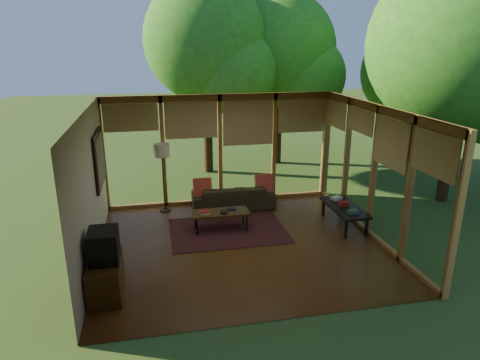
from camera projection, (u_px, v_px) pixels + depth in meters
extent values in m
plane|color=brown|center=(241.00, 245.00, 8.54)|extent=(5.50, 5.50, 0.00)
plane|color=white|center=(241.00, 109.00, 7.72)|extent=(5.50, 5.50, 0.00)
cube|color=silver|center=(90.00, 190.00, 7.59)|extent=(0.04, 5.00, 2.70)
cube|color=silver|center=(279.00, 236.00, 5.80)|extent=(5.50, 0.04, 2.70)
cube|color=#9C6930|center=(220.00, 150.00, 10.46)|extent=(5.50, 0.12, 2.70)
cube|color=#9C6930|center=(374.00, 172.00, 8.66)|extent=(0.12, 5.00, 2.70)
plane|color=#324E1D|center=(391.00, 141.00, 17.56)|extent=(40.00, 40.00, 0.00)
cylinder|color=#332012|center=(207.00, 90.00, 12.74)|extent=(0.28, 0.28, 5.03)
sphere|color=#206216|center=(205.00, 40.00, 12.31)|extent=(3.55, 3.55, 3.55)
cylinder|color=#332012|center=(278.00, 92.00, 13.79)|extent=(0.28, 0.28, 4.68)
sphere|color=#206216|center=(279.00, 50.00, 13.39)|extent=(3.56, 3.56, 3.56)
cylinder|color=#332012|center=(450.00, 104.00, 10.21)|extent=(0.28, 0.28, 4.91)
sphere|color=#206216|center=(459.00, 44.00, 9.79)|extent=(4.17, 4.17, 4.17)
cylinder|color=#332012|center=(405.00, 105.00, 13.98)|extent=(0.28, 0.28, 3.80)
sphere|color=#206216|center=(409.00, 72.00, 13.66)|extent=(3.04, 3.04, 3.04)
cube|color=maroon|center=(228.00, 230.00, 9.17)|extent=(2.45, 1.74, 0.01)
imported|color=#322C19|center=(233.00, 197.00, 10.36)|extent=(2.00, 0.83, 0.58)
cube|color=#9C150E|center=(202.00, 187.00, 10.08)|extent=(0.43, 0.23, 0.45)
cube|color=#9C150E|center=(264.00, 183.00, 10.37)|extent=(0.44, 0.23, 0.46)
cube|color=beige|center=(205.00, 213.00, 8.96)|extent=(0.23, 0.18, 0.03)
cube|color=maroon|center=(205.00, 212.00, 8.95)|extent=(0.21, 0.17, 0.03)
cube|color=black|center=(232.00, 209.00, 9.20)|extent=(0.19, 0.15, 0.03)
ellipsoid|color=black|center=(224.00, 212.00, 8.99)|extent=(0.16, 0.16, 0.07)
cube|color=#4A2F14|center=(106.00, 277.00, 6.79)|extent=(0.50, 1.00, 0.60)
cube|color=black|center=(104.00, 245.00, 6.63)|extent=(0.45, 0.55, 0.50)
cube|color=#315545|center=(353.00, 212.00, 8.91)|extent=(0.24, 0.19, 0.08)
cube|color=maroon|center=(344.00, 204.00, 9.32)|extent=(0.22, 0.18, 0.09)
cube|color=beige|center=(336.00, 198.00, 9.70)|extent=(0.29, 0.26, 0.07)
cylinder|color=black|center=(165.00, 210.00, 10.26)|extent=(0.26, 0.26, 0.03)
cylinder|color=black|center=(163.00, 180.00, 10.02)|extent=(0.03, 0.03, 1.52)
cylinder|color=beige|center=(162.00, 150.00, 9.80)|extent=(0.36, 0.36, 0.30)
cube|color=#4A2F14|center=(221.00, 213.00, 9.09)|extent=(1.20, 0.50, 0.05)
cylinder|color=black|center=(197.00, 227.00, 8.88)|extent=(0.03, 0.03, 0.38)
cylinder|color=black|center=(247.00, 223.00, 9.09)|extent=(0.03, 0.03, 0.38)
cylinder|color=black|center=(195.00, 221.00, 9.22)|extent=(0.03, 0.03, 0.38)
cylinder|color=black|center=(243.00, 217.00, 9.43)|extent=(0.03, 0.03, 0.38)
cube|color=black|center=(345.00, 207.00, 9.30)|extent=(0.60, 1.40, 0.05)
cube|color=black|center=(346.00, 229.00, 8.77)|extent=(0.05, 0.05, 0.40)
cube|color=black|center=(367.00, 227.00, 8.86)|extent=(0.05, 0.05, 0.40)
cube|color=black|center=(323.00, 208.00, 9.88)|extent=(0.05, 0.05, 0.40)
cube|color=black|center=(342.00, 207.00, 9.97)|extent=(0.05, 0.05, 0.40)
cube|color=black|center=(99.00, 159.00, 8.84)|extent=(0.05, 1.35, 1.15)
cube|color=#1C6D7E|center=(100.00, 159.00, 8.85)|extent=(0.02, 1.20, 1.00)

